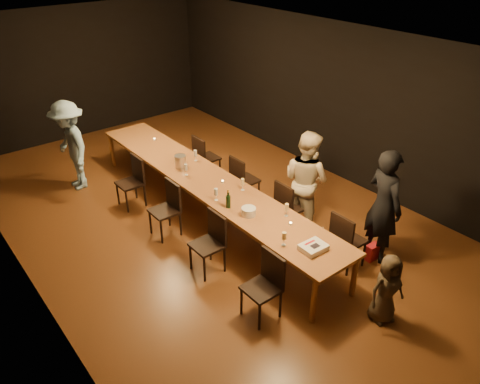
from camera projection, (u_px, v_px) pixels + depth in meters
ground at (208, 217)px, 8.28m from camera, size 10.00×10.00×0.00m
room_shell at (203, 104)px, 7.24m from camera, size 6.04×10.04×3.02m
table at (207, 182)px, 7.93m from camera, size 0.90×6.00×0.75m
chair_right_0 at (348, 239)px, 6.88m from camera, size 0.42×0.42×0.93m
chair_right_1 at (291, 206)px, 7.69m from camera, size 0.42×0.42×0.93m
chair_right_2 at (245, 179)px, 8.51m from camera, size 0.42×0.42×0.93m
chair_right_3 at (207, 157)px, 9.32m from camera, size 0.42×0.42×0.93m
chair_left_0 at (261, 288)px, 5.96m from camera, size 0.42×0.42×0.93m
chair_left_1 at (207, 245)px, 6.77m from camera, size 0.42×0.42×0.93m
chair_left_2 at (164, 210)px, 7.58m from camera, size 0.42×0.42×0.93m
chair_left_3 at (130, 183)px, 8.39m from camera, size 0.42×0.42×0.93m
woman_birthday at (384, 206)px, 6.87m from camera, size 0.56×0.73×1.80m
woman_tan at (306, 180)px, 7.66m from camera, size 0.71×0.88×1.71m
man_blue at (71, 146)px, 8.81m from camera, size 0.71×1.16×1.74m
child at (387, 289)px, 5.90m from camera, size 0.55×0.44×0.99m
gift_bag_red at (372, 252)px, 7.17m from camera, size 0.23×0.13×0.27m
gift_bag_blue at (340, 236)px, 7.48m from camera, size 0.28×0.20×0.32m
birthday_cake at (313, 247)px, 6.17m from camera, size 0.35×0.28×0.08m
plate_stack at (249, 211)px, 6.90m from camera, size 0.24×0.24×0.12m
champagne_bottle at (228, 199)px, 7.05m from camera, size 0.08×0.08×0.30m
ice_bucket at (180, 161)px, 8.25m from camera, size 0.23×0.23×0.23m
wineglass_0 at (284, 239)px, 6.23m from camera, size 0.06×0.06×0.21m
wineglass_1 at (287, 210)px, 6.86m from camera, size 0.06×0.06×0.21m
wineglass_2 at (216, 194)px, 7.26m from camera, size 0.06×0.06×0.21m
wineglass_3 at (243, 184)px, 7.54m from camera, size 0.06×0.06×0.21m
wineglass_4 at (186, 170)px, 7.99m from camera, size 0.06×0.06×0.21m
wineglass_5 at (196, 156)px, 8.48m from camera, size 0.06×0.06×0.21m
tealight_near at (291, 224)px, 6.70m from camera, size 0.05×0.05×0.03m
tealight_mid at (223, 182)px, 7.80m from camera, size 0.05×0.05×0.03m
tealight_far at (154, 139)px, 9.34m from camera, size 0.05×0.05×0.03m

